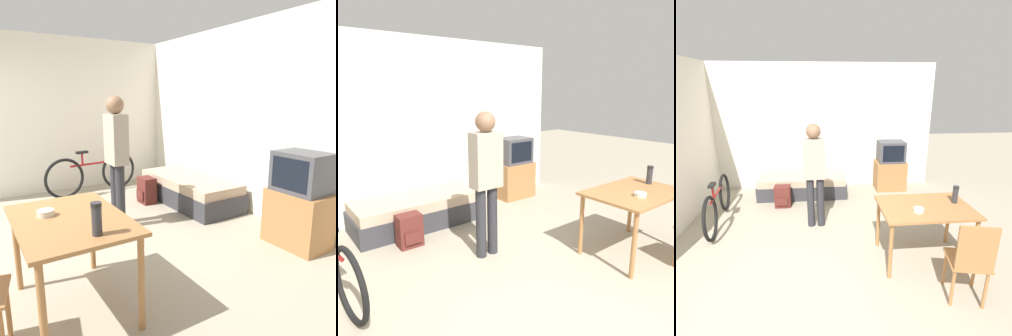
# 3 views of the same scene
# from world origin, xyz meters

# --- Properties ---
(wall_back) EXTENTS (5.23, 0.06, 2.70)m
(wall_back) POSITION_xyz_m (0.00, 3.61, 1.35)
(wall_back) COLOR silver
(wall_back) RESTS_ON ground_plane
(daybed) EXTENTS (1.81, 0.80, 0.43)m
(daybed) POSITION_xyz_m (-0.27, 3.10, 0.21)
(daybed) COLOR #333338
(daybed) RESTS_ON ground_plane
(tv) EXTENTS (0.66, 0.46, 1.09)m
(tv) POSITION_xyz_m (1.65, 3.24, 0.52)
(tv) COLOR #9E6B3D
(tv) RESTS_ON ground_plane
(dining_table) EXTENTS (1.16, 0.80, 0.77)m
(dining_table) POSITION_xyz_m (1.43, 0.74, 0.67)
(dining_table) COLOR #9E6B3D
(dining_table) RESTS_ON ground_plane
(person_standing) EXTENTS (0.34, 0.23, 1.69)m
(person_standing) POSITION_xyz_m (0.02, 1.75, 0.99)
(person_standing) COLOR #28282D
(person_standing) RESTS_ON ground_plane
(thermos_flask) EXTENTS (0.07, 0.07, 0.23)m
(thermos_flask) POSITION_xyz_m (1.84, 0.81, 0.90)
(thermos_flask) COLOR #2D2D33
(thermos_flask) RESTS_ON dining_table
(mate_bowl) EXTENTS (0.13, 0.13, 0.05)m
(mate_bowl) POSITION_xyz_m (1.28, 0.59, 0.79)
(mate_bowl) COLOR beige
(mate_bowl) RESTS_ON dining_table
(backpack) EXTENTS (0.29, 0.24, 0.42)m
(backpack) POSITION_xyz_m (-0.62, 2.52, 0.21)
(backpack) COLOR #56231E
(backpack) RESTS_ON ground_plane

